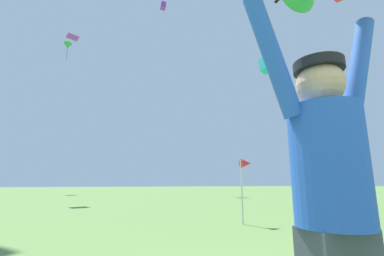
{
  "coord_description": "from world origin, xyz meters",
  "views": [
    {
      "loc": [
        -1.06,
        -1.09,
        1.02
      ],
      "look_at": [
        -0.15,
        2.71,
        1.83
      ],
      "focal_mm": 24.55,
      "sensor_mm": 36.0,
      "label": 1
    }
  ],
  "objects_px": {
    "kite_flyer_person": "(332,200)",
    "distant_kite_purple_overhead_distant": "(163,6)",
    "distant_kite_teal_high_right": "(265,65)",
    "distant_kite_purple_far_center": "(73,37)",
    "marker_flag": "(245,167)",
    "distant_kite_green_high_left": "(68,46)"
  },
  "relations": [
    {
      "from": "kite_flyer_person",
      "to": "distant_kite_purple_overhead_distant",
      "type": "relative_size",
      "value": 1.87
    },
    {
      "from": "kite_flyer_person",
      "to": "distant_kite_purple_far_center",
      "type": "bearing_deg",
      "value": 106.99
    },
    {
      "from": "kite_flyer_person",
      "to": "distant_kite_green_high_left",
      "type": "relative_size",
      "value": 0.93
    },
    {
      "from": "distant_kite_purple_far_center",
      "to": "distant_kite_purple_overhead_distant",
      "type": "height_order",
      "value": "distant_kite_purple_overhead_distant"
    },
    {
      "from": "distant_kite_teal_high_right",
      "to": "marker_flag",
      "type": "relative_size",
      "value": 0.86
    },
    {
      "from": "kite_flyer_person",
      "to": "distant_kite_purple_overhead_distant",
      "type": "distance_m",
      "value": 33.08
    },
    {
      "from": "distant_kite_green_high_left",
      "to": "distant_kite_purple_overhead_distant",
      "type": "height_order",
      "value": "distant_kite_purple_overhead_distant"
    },
    {
      "from": "distant_kite_green_high_left",
      "to": "distant_kite_teal_high_right",
      "type": "bearing_deg",
      "value": -38.67
    },
    {
      "from": "distant_kite_teal_high_right",
      "to": "marker_flag",
      "type": "bearing_deg",
      "value": -123.12
    },
    {
      "from": "distant_kite_purple_far_center",
      "to": "marker_flag",
      "type": "height_order",
      "value": "distant_kite_purple_far_center"
    },
    {
      "from": "distant_kite_teal_high_right",
      "to": "distant_kite_purple_overhead_distant",
      "type": "height_order",
      "value": "distant_kite_purple_overhead_distant"
    },
    {
      "from": "distant_kite_teal_high_right",
      "to": "distant_kite_purple_overhead_distant",
      "type": "relative_size",
      "value": 1.35
    },
    {
      "from": "marker_flag",
      "to": "kite_flyer_person",
      "type": "bearing_deg",
      "value": -110.98
    },
    {
      "from": "distant_kite_green_high_left",
      "to": "distant_kite_teal_high_right",
      "type": "height_order",
      "value": "distant_kite_green_high_left"
    },
    {
      "from": "distant_kite_green_high_left",
      "to": "distant_kite_purple_overhead_distant",
      "type": "bearing_deg",
      "value": -20.99
    },
    {
      "from": "distant_kite_purple_far_center",
      "to": "distant_kite_purple_overhead_distant",
      "type": "bearing_deg",
      "value": 55.2
    },
    {
      "from": "distant_kite_purple_far_center",
      "to": "marker_flag",
      "type": "bearing_deg",
      "value": -57.35
    },
    {
      "from": "distant_kite_green_high_left",
      "to": "distant_kite_purple_far_center",
      "type": "xyz_separation_m",
      "value": [
        3.77,
        -14.22,
        -6.53
      ]
    },
    {
      "from": "distant_kite_purple_far_center",
      "to": "distant_kite_teal_high_right",
      "type": "relative_size",
      "value": 0.65
    },
    {
      "from": "marker_flag",
      "to": "distant_kite_teal_high_right",
      "type": "bearing_deg",
      "value": 56.88
    },
    {
      "from": "kite_flyer_person",
      "to": "distant_kite_teal_high_right",
      "type": "relative_size",
      "value": 1.39
    },
    {
      "from": "kite_flyer_person",
      "to": "distant_kite_purple_overhead_distant",
      "type": "bearing_deg",
      "value": 85.34
    }
  ]
}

